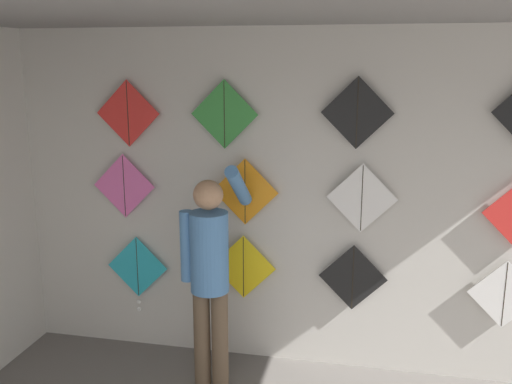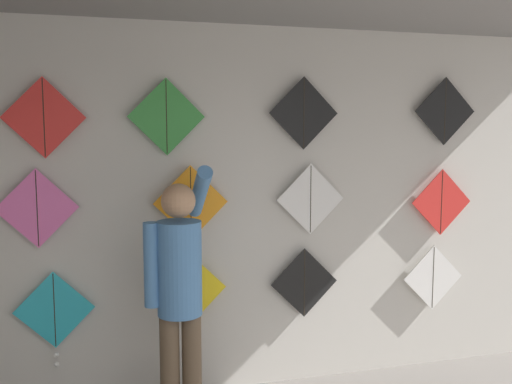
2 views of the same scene
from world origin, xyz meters
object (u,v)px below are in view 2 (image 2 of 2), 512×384
object	(u,v)px
kite_0	(55,313)
kite_5	(191,203)
kite_10	(304,113)
kite_11	(445,111)
kite_3	(433,278)
shopkeeper	(179,286)
kite_6	(311,199)
kite_7	(441,202)
kite_1	(190,289)
kite_8	(44,118)
kite_4	(37,208)
kite_9	(166,117)
kite_2	(304,283)

from	to	relation	value
kite_0	kite_5	distance (m)	1.23
kite_10	kite_11	bearing A→B (deg)	0.00
kite_3	kite_11	xyz separation A→B (m)	(0.05, 0.00, 1.39)
shopkeeper	kite_6	size ratio (longest dim) A/B	3.25
kite_7	kite_1	bearing A→B (deg)	180.00
kite_0	kite_11	world-z (taller)	kite_11
kite_5	kite_8	size ratio (longest dim) A/B	1.00
shopkeeper	kite_4	size ratio (longest dim) A/B	3.25
shopkeeper	kite_9	distance (m)	1.21
kite_1	shopkeeper	bearing A→B (deg)	-106.15
kite_1	kite_4	size ratio (longest dim) A/B	1.00
kite_3	kite_7	xyz separation A→B (m)	(0.05, 0.00, 0.64)
kite_0	kite_9	size ratio (longest dim) A/B	1.25
kite_4	kite_7	size ratio (longest dim) A/B	1.00
kite_2	kite_11	xyz separation A→B (m)	(1.21, 0.00, 1.35)
kite_0	kite_3	bearing A→B (deg)	0.01
kite_0	kite_10	distance (m)	2.33
kite_3	kite_11	bearing A→B (deg)	0.00
kite_6	kite_4	bearing A→B (deg)	180.00
kite_4	kite_6	distance (m)	2.00
kite_1	kite_8	size ratio (longest dim) A/B	1.00
shopkeeper	kite_10	bearing A→B (deg)	26.42
kite_2	kite_5	distance (m)	1.12
kite_2	kite_1	bearing A→B (deg)	180.00
shopkeeper	kite_7	distance (m)	2.35
kite_9	kite_2	bearing A→B (deg)	0.00
kite_5	kite_2	bearing A→B (deg)	0.00
kite_8	kite_11	xyz separation A→B (m)	(3.10, 0.00, 0.06)
kite_1	kite_7	xyz separation A→B (m)	(2.12, 0.00, 0.58)
kite_0	kite_4	distance (m)	0.76
kite_2	kite_4	distance (m)	2.07
kite_0	kite_10	xyz separation A→B (m)	(1.85, 0.00, 1.41)
kite_11	kite_10	bearing A→B (deg)	180.00
kite_0	kite_7	distance (m)	3.16
kite_9	kite_3	bearing A→B (deg)	0.00
kite_2	kite_4	bearing A→B (deg)	180.00
shopkeeper	kite_4	world-z (taller)	shopkeeper
kite_6	kite_9	xyz separation A→B (m)	(-1.11, 0.00, 0.63)
kite_11	kite_9	bearing A→B (deg)	180.00
kite_4	kite_10	world-z (taller)	kite_10
kite_0	kite_6	distance (m)	2.06
kite_1	kite_2	xyz separation A→B (m)	(0.91, 0.00, -0.02)
kite_1	kite_9	size ratio (longest dim) A/B	1.00
kite_7	kite_8	size ratio (longest dim) A/B	1.00
kite_6	kite_8	distance (m)	2.03
kite_3	kite_6	bearing A→B (deg)	180.00
kite_4	kite_11	distance (m)	3.24
kite_6	kite_7	size ratio (longest dim) A/B	1.00
kite_0	kite_5	xyz separation A→B (m)	(0.98, 0.00, 0.75)
kite_1	kite_11	bearing A→B (deg)	0.00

